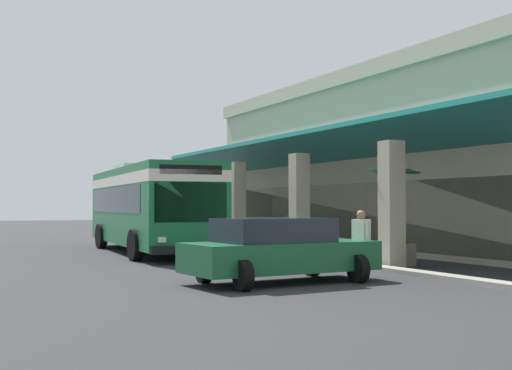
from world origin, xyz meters
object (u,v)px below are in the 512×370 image
object	(u,v)px
parked_sedan_green	(279,250)
pedestrian	(361,240)
transit_bus	(149,203)
potted_palm	(397,239)

from	to	relation	value
parked_sedan_green	pedestrian	size ratio (longest dim) A/B	2.77
parked_sedan_green	pedestrian	distance (m)	2.28
transit_bus	pedestrian	world-z (taller)	transit_bus
transit_bus	parked_sedan_green	xyz separation A→B (m)	(10.96, -0.30, -1.10)
transit_bus	potted_palm	xyz separation A→B (m)	(8.47, 4.92, -1.09)
transit_bus	potted_palm	distance (m)	9.85
pedestrian	parked_sedan_green	bearing A→B (deg)	-88.72
pedestrian	potted_palm	distance (m)	3.83
transit_bus	pedestrian	distance (m)	11.13
parked_sedan_green	pedestrian	xyz separation A→B (m)	(-0.05, 2.27, 0.16)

